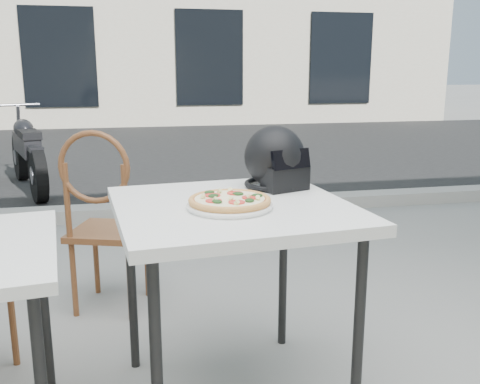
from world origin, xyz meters
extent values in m
cube|color=black|center=(0.00, 7.00, 0.00)|extent=(30.00, 8.00, 0.00)
cube|color=#9C9992|center=(0.00, 3.00, 0.06)|extent=(30.00, 0.25, 0.12)
cube|color=black|center=(-1.70, 10.98, 1.60)|extent=(1.60, 0.08, 2.20)
cube|color=black|center=(1.70, 10.98, 1.60)|extent=(1.60, 0.08, 2.20)
cube|color=black|center=(5.00, 10.98, 1.60)|extent=(1.60, 0.08, 2.20)
cube|color=white|center=(0.11, 0.07, 0.82)|extent=(0.97, 0.97, 0.04)
cylinder|color=black|center=(-0.22, -0.33, 0.40)|extent=(0.04, 0.04, 0.80)
cylinder|color=black|center=(0.51, -0.26, 0.40)|extent=(0.04, 0.04, 0.80)
cylinder|color=black|center=(-0.29, 0.40, 0.40)|extent=(0.04, 0.04, 0.80)
cylinder|color=black|center=(0.44, 0.47, 0.40)|extent=(0.04, 0.04, 0.80)
cylinder|color=white|center=(0.08, -0.01, 0.85)|extent=(0.38, 0.38, 0.01)
torus|color=white|center=(0.08, -0.01, 0.86)|extent=(0.40, 0.40, 0.02)
cylinder|color=#DC9B50|center=(0.08, -0.01, 0.87)|extent=(0.39, 0.39, 0.01)
torus|color=#DC9B50|center=(0.08, -0.01, 0.88)|extent=(0.40, 0.40, 0.02)
cylinder|color=#A92712|center=(0.08, -0.01, 0.88)|extent=(0.35, 0.35, 0.00)
cylinder|color=#FFF4C3|center=(0.08, -0.01, 0.88)|extent=(0.34, 0.34, 0.00)
cylinder|color=red|center=(0.16, -0.02, 0.89)|extent=(0.08, 0.08, 0.00)
cylinder|color=red|center=(0.12, 0.06, 0.89)|extent=(0.08, 0.08, 0.00)
cylinder|color=red|center=(0.03, 0.04, 0.89)|extent=(0.08, 0.08, 0.00)
cylinder|color=red|center=(0.02, -0.04, 0.89)|extent=(0.08, 0.08, 0.00)
cylinder|color=red|center=(0.09, -0.08, 0.89)|extent=(0.08, 0.08, 0.00)
ellipsoid|color=#1A3D16|center=(0.13, 0.04, 0.89)|extent=(0.05, 0.05, 0.01)
ellipsoid|color=#1A3D16|center=(0.03, 0.03, 0.89)|extent=(0.05, 0.05, 0.01)
ellipsoid|color=#1A3D16|center=(0.14, -0.07, 0.89)|extent=(0.05, 0.05, 0.01)
ellipsoid|color=#1A3D16|center=(0.03, -0.07, 0.89)|extent=(0.05, 0.05, 0.01)
ellipsoid|color=#1A3D16|center=(0.19, 0.00, 0.89)|extent=(0.05, 0.04, 0.01)
ellipsoid|color=#1A3D16|center=(0.02, 0.09, 0.89)|extent=(0.05, 0.05, 0.01)
cylinder|color=#E9E48E|center=(0.08, -0.04, 0.89)|extent=(0.02, 0.03, 0.02)
cylinder|color=#E9E48E|center=(0.06, 0.08, 0.89)|extent=(0.03, 0.03, 0.02)
cylinder|color=#E9E48E|center=(0.15, -0.02, 0.89)|extent=(0.03, 0.02, 0.02)
cylinder|color=#E9E48E|center=(0.11, 0.09, 0.89)|extent=(0.02, 0.03, 0.02)
cylinder|color=#E9E48E|center=(0.09, -0.11, 0.89)|extent=(0.03, 0.03, 0.02)
cylinder|color=#E9E48E|center=(-0.01, 0.01, 0.89)|extent=(0.03, 0.02, 0.02)
cylinder|color=#E9E48E|center=(0.18, -0.06, 0.89)|extent=(0.02, 0.03, 0.02)
cylinder|color=#E9E48E|center=(0.02, -0.05, 0.89)|extent=(0.03, 0.03, 0.02)
ellipsoid|color=black|center=(0.35, 0.32, 0.98)|extent=(0.34, 0.35, 0.27)
cube|color=black|center=(0.37, 0.24, 0.90)|extent=(0.22, 0.16, 0.11)
torus|color=black|center=(0.35, 0.32, 0.86)|extent=(0.34, 0.34, 0.02)
cube|color=black|center=(0.39, 0.21, 0.98)|extent=(0.19, 0.10, 0.08)
cube|color=brown|center=(-0.40, 1.09, 0.45)|extent=(0.51, 0.51, 0.04)
cylinder|color=brown|center=(-0.20, 1.19, 0.22)|extent=(0.04, 0.04, 0.44)
cylinder|color=brown|center=(-0.50, 1.30, 0.22)|extent=(0.04, 0.04, 0.44)
cylinder|color=brown|center=(-0.30, 0.89, 0.22)|extent=(0.04, 0.04, 0.44)
cylinder|color=brown|center=(-0.61, 0.99, 0.22)|extent=(0.04, 0.04, 0.44)
cylinder|color=brown|center=(-0.31, 0.88, 0.66)|extent=(0.04, 0.04, 0.42)
cylinder|color=brown|center=(-0.61, 0.98, 0.66)|extent=(0.04, 0.04, 0.42)
torus|color=brown|center=(-0.46, 0.93, 0.85)|extent=(0.38, 0.16, 0.39)
cylinder|color=black|center=(-0.65, 0.29, 0.37)|extent=(0.04, 0.04, 0.74)
cylinder|color=brown|center=(-0.84, 0.52, 0.21)|extent=(0.04, 0.04, 0.43)
cylinder|color=black|center=(-1.60, 5.07, 0.29)|extent=(0.28, 0.58, 0.57)
cylinder|color=gray|center=(-1.60, 5.07, 0.29)|extent=(0.18, 0.22, 0.19)
cylinder|color=black|center=(-1.20, 3.79, 0.29)|extent=(0.28, 0.58, 0.57)
cylinder|color=gray|center=(-1.20, 3.79, 0.29)|extent=(0.18, 0.22, 0.19)
cube|color=black|center=(-1.40, 4.43, 0.53)|extent=(0.46, 1.01, 0.21)
ellipsoid|color=black|center=(-1.44, 4.56, 0.69)|extent=(0.32, 0.44, 0.21)
cube|color=black|center=(-1.31, 4.15, 0.67)|extent=(0.32, 0.51, 0.08)
cylinder|color=gray|center=(-1.57, 4.99, 0.59)|extent=(0.13, 0.31, 0.68)
cylinder|color=gray|center=(-1.54, 4.88, 0.94)|extent=(0.48, 0.18, 0.03)
cube|color=black|center=(-1.21, 3.81, 0.55)|extent=(0.19, 0.24, 0.05)
camera|label=1|loc=(-0.28, -1.91, 1.36)|focal=40.00mm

